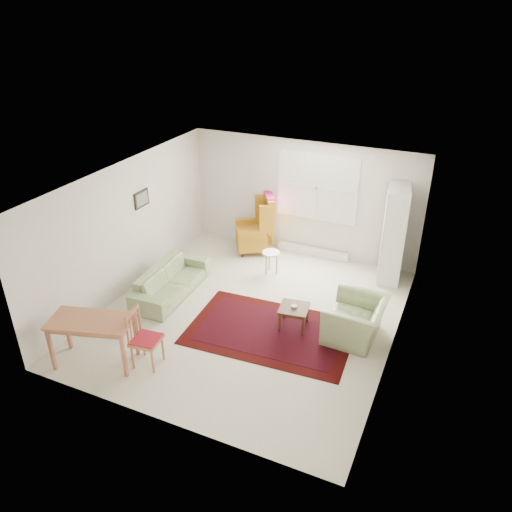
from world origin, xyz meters
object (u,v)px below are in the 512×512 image
at_px(armchair, 356,316).
at_px(cabinet, 394,234).
at_px(coffee_table, 294,317).
at_px(stool, 271,262).
at_px(desk, 94,341).
at_px(sofa, 171,276).
at_px(desk_chair, 146,339).
at_px(wingback_chair, 253,224).

xyz_separation_m(armchair, cabinet, (0.14, 2.21, 0.57)).
distance_m(coffee_table, stool, 1.92).
bearing_deg(stool, armchair, -34.19).
bearing_deg(desk, coffee_table, 40.69).
height_order(sofa, stool, sofa).
bearing_deg(armchair, desk_chair, -52.31).
distance_m(sofa, wingback_chair, 2.40).
distance_m(armchair, desk_chair, 3.38).
xyz_separation_m(sofa, desk_chair, (0.80, -1.91, 0.10)).
distance_m(sofa, cabinet, 4.37).
distance_m(cabinet, desk_chair, 5.11).
xyz_separation_m(armchair, stool, (-2.11, 1.44, -0.16)).
relative_size(desk, desk_chair, 1.30).
distance_m(stool, desk_chair, 3.49).
height_order(coffee_table, desk, desk).
bearing_deg(desk_chair, stool, -17.04).
bearing_deg(stool, desk_chair, -100.22).
relative_size(coffee_table, desk, 0.39).
height_order(stool, desk, desk).
bearing_deg(sofa, wingback_chair, -18.92).
height_order(cabinet, desk_chair, cabinet).
height_order(sofa, desk, desk).
bearing_deg(sofa, desk, 178.49).
bearing_deg(stool, sofa, -133.08).
xyz_separation_m(sofa, coffee_table, (2.51, -0.06, -0.18)).
bearing_deg(wingback_chair, desk_chair, -29.82).
bearing_deg(desk, cabinet, 50.90).
distance_m(wingback_chair, stool, 1.15).
bearing_deg(desk, desk_chair, 20.12).
bearing_deg(sofa, cabinet, -60.50).
relative_size(sofa, cabinet, 0.97).
xyz_separation_m(desk, desk_chair, (0.77, 0.28, 0.08)).
relative_size(armchair, coffee_table, 2.14).
height_order(wingback_chair, desk_chair, wingback_chair).
bearing_deg(sofa, coffee_table, -93.85).
height_order(coffee_table, desk_chair, desk_chair).
xyz_separation_m(coffee_table, stool, (-1.09, 1.58, 0.04)).
distance_m(sofa, coffee_table, 2.52).
bearing_deg(coffee_table, armchair, 8.06).
relative_size(armchair, stool, 2.16).
xyz_separation_m(stool, cabinet, (2.26, 0.77, 0.73)).
distance_m(armchair, cabinet, 2.28).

